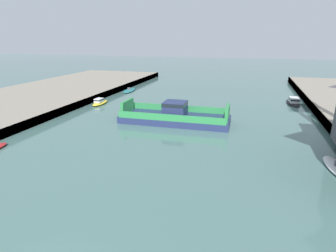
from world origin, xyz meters
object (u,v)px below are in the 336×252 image
(moored_boat_near_left, at_px, (294,101))
(moored_boat_mid_left, at_px, (100,102))
(chain_ferry, at_px, (175,116))
(moored_boat_mid_right, at_px, (129,90))

(moored_boat_near_left, distance_m, moored_boat_mid_left, 41.86)
(moored_boat_near_left, relative_size, moored_boat_mid_left, 1.37)
(moored_boat_near_left, bearing_deg, moored_boat_mid_left, -163.01)
(chain_ferry, height_order, moored_boat_near_left, chain_ferry)
(moored_boat_near_left, xyz_separation_m, moored_boat_mid_left, (-40.04, -12.23, -0.05))
(moored_boat_mid_left, height_order, moored_boat_mid_right, moored_boat_mid_left)
(chain_ferry, distance_m, moored_boat_mid_right, 31.46)
(moored_boat_near_left, bearing_deg, chain_ferry, -135.71)
(moored_boat_near_left, height_order, moored_boat_mid_right, moored_boat_near_left)
(moored_boat_near_left, height_order, moored_boat_mid_left, moored_boat_near_left)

